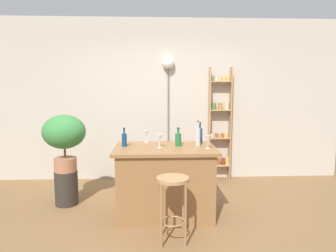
{
  "coord_description": "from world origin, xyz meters",
  "views": [
    {
      "loc": [
        -0.14,
        -3.48,
        1.64
      ],
      "look_at": [
        0.05,
        0.55,
        1.12
      ],
      "focal_mm": 32.92,
      "sensor_mm": 36.0,
      "label": 1
    }
  ],
  "objects_px": {
    "bottle_soda_blue": "(124,139)",
    "wine_glass_center": "(159,138)",
    "bar_stool": "(173,194)",
    "pendant_globe_light": "(168,64)",
    "spice_shelf": "(220,125)",
    "potted_plant": "(64,135)",
    "wine_glass_right": "(208,139)",
    "wine_glass_left": "(146,134)",
    "bottle_wine_red": "(200,135)",
    "bottle_vinegar": "(178,139)",
    "bottle_sauce_amber": "(198,136)",
    "plant_stool": "(66,188)"
  },
  "relations": [
    {
      "from": "plant_stool",
      "to": "wine_glass_left",
      "type": "height_order",
      "value": "wine_glass_left"
    },
    {
      "from": "bottle_sauce_amber",
      "to": "pendant_globe_light",
      "type": "relative_size",
      "value": 0.15
    },
    {
      "from": "spice_shelf",
      "to": "potted_plant",
      "type": "height_order",
      "value": "spice_shelf"
    },
    {
      "from": "bottle_wine_red",
      "to": "spice_shelf",
      "type": "bearing_deg",
      "value": 66.01
    },
    {
      "from": "potted_plant",
      "to": "pendant_globe_light",
      "type": "height_order",
      "value": "pendant_globe_light"
    },
    {
      "from": "spice_shelf",
      "to": "plant_stool",
      "type": "bearing_deg",
      "value": -155.33
    },
    {
      "from": "wine_glass_left",
      "to": "wine_glass_center",
      "type": "relative_size",
      "value": 1.0
    },
    {
      "from": "potted_plant",
      "to": "wine_glass_center",
      "type": "height_order",
      "value": "potted_plant"
    },
    {
      "from": "bottle_sauce_amber",
      "to": "pendant_globe_light",
      "type": "xyz_separation_m",
      "value": [
        -0.31,
        1.47,
        1.0
      ]
    },
    {
      "from": "wine_glass_center",
      "to": "wine_glass_right",
      "type": "height_order",
      "value": "same"
    },
    {
      "from": "bottle_sauce_amber",
      "to": "bottle_wine_red",
      "type": "xyz_separation_m",
      "value": [
        0.07,
        0.26,
        -0.02
      ]
    },
    {
      "from": "spice_shelf",
      "to": "wine_glass_right",
      "type": "xyz_separation_m",
      "value": [
        -0.49,
        -1.62,
        0.03
      ]
    },
    {
      "from": "wine_glass_left",
      "to": "pendant_globe_light",
      "type": "height_order",
      "value": "pendant_globe_light"
    },
    {
      "from": "bar_stool",
      "to": "bottle_vinegar",
      "type": "bearing_deg",
      "value": 81.32
    },
    {
      "from": "pendant_globe_light",
      "to": "bottle_vinegar",
      "type": "bearing_deg",
      "value": -87.74
    },
    {
      "from": "wine_glass_right",
      "to": "bottle_wine_red",
      "type": "bearing_deg",
      "value": 94.35
    },
    {
      "from": "plant_stool",
      "to": "bottle_wine_red",
      "type": "height_order",
      "value": "bottle_wine_red"
    },
    {
      "from": "bar_stool",
      "to": "spice_shelf",
      "type": "relative_size",
      "value": 0.36
    },
    {
      "from": "wine_glass_left",
      "to": "bar_stool",
      "type": "bearing_deg",
      "value": -74.31
    },
    {
      "from": "potted_plant",
      "to": "bottle_wine_red",
      "type": "height_order",
      "value": "potted_plant"
    },
    {
      "from": "bottle_soda_blue",
      "to": "wine_glass_right",
      "type": "height_order",
      "value": "bottle_soda_blue"
    },
    {
      "from": "bottle_sauce_amber",
      "to": "bottle_vinegar",
      "type": "xyz_separation_m",
      "value": [
        -0.25,
        -0.0,
        -0.03
      ]
    },
    {
      "from": "bottle_wine_red",
      "to": "bottle_vinegar",
      "type": "distance_m",
      "value": 0.41
    },
    {
      "from": "bar_stool",
      "to": "plant_stool",
      "type": "distance_m",
      "value": 1.82
    },
    {
      "from": "bottle_wine_red",
      "to": "wine_glass_left",
      "type": "height_order",
      "value": "bottle_wine_red"
    },
    {
      "from": "wine_glass_right",
      "to": "bottle_soda_blue",
      "type": "bearing_deg",
      "value": 169.98
    },
    {
      "from": "bottle_vinegar",
      "to": "wine_glass_center",
      "type": "distance_m",
      "value": 0.26
    },
    {
      "from": "wine_glass_center",
      "to": "pendant_globe_light",
      "type": "relative_size",
      "value": 0.08
    },
    {
      "from": "bar_stool",
      "to": "bottle_wine_red",
      "type": "distance_m",
      "value": 1.21
    },
    {
      "from": "bottle_vinegar",
      "to": "bar_stool",
      "type": "bearing_deg",
      "value": -98.68
    },
    {
      "from": "plant_stool",
      "to": "bottle_sauce_amber",
      "type": "relative_size",
      "value": 1.47
    },
    {
      "from": "bar_stool",
      "to": "wine_glass_center",
      "type": "height_order",
      "value": "wine_glass_center"
    },
    {
      "from": "potted_plant",
      "to": "wine_glass_left",
      "type": "relative_size",
      "value": 4.77
    },
    {
      "from": "plant_stool",
      "to": "bottle_vinegar",
      "type": "bearing_deg",
      "value": -12.93
    },
    {
      "from": "bottle_soda_blue",
      "to": "wine_glass_center",
      "type": "xyz_separation_m",
      "value": [
        0.44,
        -0.09,
        0.03
      ]
    },
    {
      "from": "bar_stool",
      "to": "spice_shelf",
      "type": "bearing_deg",
      "value": 66.47
    },
    {
      "from": "bottle_sauce_amber",
      "to": "bottle_wine_red",
      "type": "bearing_deg",
      "value": 75.44
    },
    {
      "from": "spice_shelf",
      "to": "pendant_globe_light",
      "type": "xyz_separation_m",
      "value": [
        -0.9,
        0.03,
        1.04
      ]
    },
    {
      "from": "pendant_globe_light",
      "to": "plant_stool",
      "type": "bearing_deg",
      "value": -142.64
    },
    {
      "from": "spice_shelf",
      "to": "wine_glass_center",
      "type": "relative_size",
      "value": 11.99
    },
    {
      "from": "bottle_wine_red",
      "to": "bottle_soda_blue",
      "type": "bearing_deg",
      "value": -165.87
    },
    {
      "from": "plant_stool",
      "to": "wine_glass_center",
      "type": "height_order",
      "value": "wine_glass_center"
    },
    {
      "from": "spice_shelf",
      "to": "bottle_sauce_amber",
      "type": "xyz_separation_m",
      "value": [
        -0.59,
        -1.44,
        0.03
      ]
    },
    {
      "from": "bar_stool",
      "to": "pendant_globe_light",
      "type": "bearing_deg",
      "value": 88.51
    },
    {
      "from": "plant_stool",
      "to": "wine_glass_right",
      "type": "distance_m",
      "value": 2.1
    },
    {
      "from": "wine_glass_center",
      "to": "bottle_vinegar",
      "type": "bearing_deg",
      "value": 19.34
    },
    {
      "from": "bottle_sauce_amber",
      "to": "bottle_vinegar",
      "type": "bearing_deg",
      "value": -179.28
    },
    {
      "from": "wine_glass_right",
      "to": "bar_stool",
      "type": "bearing_deg",
      "value": -128.43
    },
    {
      "from": "wine_glass_right",
      "to": "pendant_globe_light",
      "type": "bearing_deg",
      "value": 103.97
    },
    {
      "from": "bottle_soda_blue",
      "to": "pendant_globe_light",
      "type": "bearing_deg",
      "value": 66.88
    }
  ]
}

